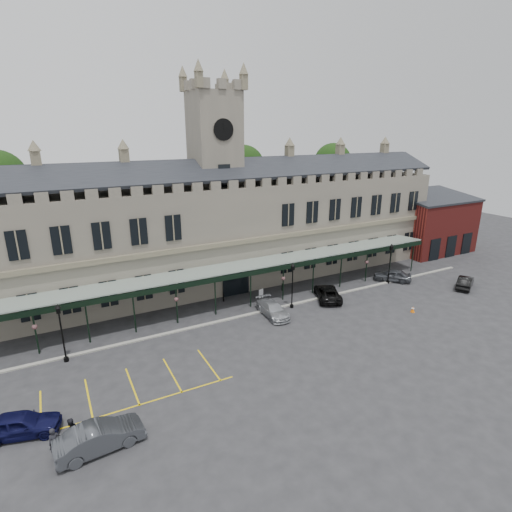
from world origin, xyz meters
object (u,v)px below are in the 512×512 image
station_building (218,230)px  car_left_a (21,424)px  lamp_post_mid (292,281)px  clock_tower (216,174)px  sign_board (261,294)px  person_b (71,432)px  car_left_b (100,437)px  lamp_post_right (390,260)px  person_a (55,442)px  lamp_post_left (61,328)px  car_right_a (392,275)px  car_right_b (465,282)px  car_van (328,293)px  car_taxi (273,309)px  traffic_cone (413,309)px

station_building → car_left_a: size_ratio=13.11×
lamp_post_mid → station_building: bearing=108.9°
station_building → car_left_a: (-21.00, -18.78, -5.69)m
clock_tower → station_building: bearing=-90.0°
lamp_post_mid → sign_board: lamp_post_mid is taller
clock_tower → person_b: bearing=-130.8°
station_building → car_left_b: bearing=-127.1°
sign_board → car_left_b: size_ratio=0.22×
station_building → car_left_b: station_building is taller
lamp_post_right → person_a: lamp_post_right is taller
clock_tower → lamp_post_left: 23.49m
lamp_post_left → lamp_post_right: lamp_post_left is taller
car_right_a → car_right_b: size_ratio=1.03×
car_van → person_b: bearing=46.2°
car_left_b → person_b: person_b is taller
sign_board → car_right_b: size_ratio=0.26×
car_left_a → car_right_b: (46.00, 2.94, -0.07)m
car_right_a → person_a: 39.85m
lamp_post_right → car_van: 9.82m
clock_tower → car_taxi: size_ratio=5.16×
traffic_cone → person_a: person_a is taller
station_building → car_right_a: bearing=-28.2°
sign_board → car_taxi: car_taxi is taller
station_building → sign_board: bearing=-74.7°
station_building → traffic_cone: bearing=-51.3°
station_building → lamp_post_right: station_building is taller
sign_board → car_right_a: car_right_a is taller
lamp_post_right → car_van: bearing=-177.7°
clock_tower → person_b: clock_tower is taller
station_building → lamp_post_mid: bearing=-71.1°
lamp_post_right → car_left_b: 36.86m
car_van → person_a: person_a is taller
car_left_b → car_van: bearing=-71.1°
clock_tower → sign_board: clock_tower is taller
station_building → car_left_a: bearing=-138.2°
car_right_b → person_b: size_ratio=2.43×
traffic_cone → car_left_b: 31.36m
sign_board → person_a: person_a is taller
station_building → lamp_post_mid: station_building is taller
lamp_post_mid → car_left_b: 23.59m
car_taxi → person_b: bearing=-151.4°
traffic_cone → car_van: (-5.70, 6.86, 0.40)m
lamp_post_left → person_a: (-1.14, -10.52, -2.10)m
lamp_post_left → traffic_cone: size_ratio=7.88×
station_building → lamp_post_right: bearing=-30.2°
lamp_post_mid → person_a: size_ratio=2.76×
lamp_post_mid → car_van: size_ratio=0.96×
lamp_post_mid → person_a: (-22.95, -10.63, -2.05)m
car_taxi → person_b: person_b is taller
lamp_post_left → car_right_a: size_ratio=1.14×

